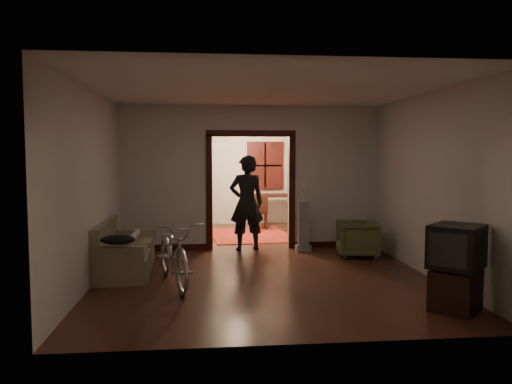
{
  "coord_description": "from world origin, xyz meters",
  "views": [
    {
      "loc": [
        -0.88,
        -8.96,
        1.88
      ],
      "look_at": [
        0.0,
        -0.3,
        1.2
      ],
      "focal_mm": 35.0,
      "sensor_mm": 36.0,
      "label": 1
    }
  ],
  "objects": [
    {
      "name": "partition_wall",
      "position": [
        0.0,
        0.75,
        1.4
      ],
      "size": [
        5.0,
        0.14,
        2.8
      ],
      "primitive_type": "cube",
      "color": "beige",
      "rests_on": "floor"
    },
    {
      "name": "sofa",
      "position": [
        -2.15,
        -1.05,
        0.41
      ],
      "size": [
        0.86,
        1.79,
        0.81
      ],
      "primitive_type": "cube",
      "rotation": [
        0.0,
        0.0,
        0.03
      ],
      "color": "#6F6A4A",
      "rests_on": "floor"
    },
    {
      "name": "person",
      "position": [
        -0.09,
        0.57,
        0.92
      ],
      "size": [
        0.73,
        0.54,
        1.84
      ],
      "primitive_type": "imported",
      "rotation": [
        0.0,
        0.0,
        3.29
      ],
      "color": "black",
      "rests_on": "floor"
    },
    {
      "name": "rolled_paper",
      "position": [
        -2.05,
        -0.75,
        0.53
      ],
      "size": [
        0.11,
        0.86,
        0.11
      ],
      "primitive_type": "cylinder",
      "rotation": [
        1.57,
        0.0,
        0.0
      ],
      "color": "beige",
      "rests_on": "sofa"
    },
    {
      "name": "jacket",
      "position": [
        -2.1,
        -1.96,
        0.68
      ],
      "size": [
        0.47,
        0.35,
        0.14
      ],
      "primitive_type": "ellipsoid",
      "color": "black",
      "rests_on": "sofa"
    },
    {
      "name": "far_window",
      "position": [
        0.7,
        4.21,
        1.55
      ],
      "size": [
        0.98,
        0.06,
        1.28
      ],
      "primitive_type": "cube",
      "color": "black",
      "rests_on": "wall_back"
    },
    {
      "name": "ceiling",
      "position": [
        0.0,
        0.0,
        2.8
      ],
      "size": [
        5.0,
        8.5,
        0.01
      ],
      "primitive_type": "cube",
      "color": "white",
      "rests_on": "floor"
    },
    {
      "name": "crt_tv",
      "position": [
        2.08,
        -3.39,
        0.78
      ],
      "size": [
        0.8,
        0.8,
        0.52
      ],
      "primitive_type": "cube",
      "rotation": [
        0.0,
        0.0,
        0.77
      ],
      "color": "black",
      "rests_on": "tv_stand"
    },
    {
      "name": "floor",
      "position": [
        0.0,
        0.0,
        0.0
      ],
      "size": [
        5.0,
        8.5,
        0.01
      ],
      "primitive_type": "cube",
      "color": "black",
      "rests_on": "ground"
    },
    {
      "name": "chandelier",
      "position": [
        0.0,
        2.5,
        2.35
      ],
      "size": [
        0.24,
        0.24,
        0.24
      ],
      "primitive_type": "sphere",
      "color": "#FFE0A5",
      "rests_on": "ceiling"
    },
    {
      "name": "wall_back",
      "position": [
        0.0,
        4.25,
        1.4
      ],
      "size": [
        5.0,
        0.02,
        2.8
      ],
      "primitive_type": "cube",
      "color": "beige",
      "rests_on": "floor"
    },
    {
      "name": "oriental_rug",
      "position": [
        0.11,
        2.33,
        0.01
      ],
      "size": [
        1.95,
        2.45,
        0.02
      ],
      "primitive_type": "cube",
      "rotation": [
        0.0,
        0.0,
        0.09
      ],
      "color": "maroon",
      "rests_on": "floor"
    },
    {
      "name": "locker",
      "position": [
        -1.29,
        3.73,
        0.8
      ],
      "size": [
        0.82,
        0.48,
        1.61
      ],
      "primitive_type": "cube",
      "rotation": [
        0.0,
        0.0,
        0.04
      ],
      "color": "#2C3620",
      "rests_on": "floor"
    },
    {
      "name": "wall_left",
      "position": [
        -2.5,
        0.0,
        1.4
      ],
      "size": [
        0.02,
        8.5,
        2.8
      ],
      "primitive_type": "cube",
      "color": "beige",
      "rests_on": "floor"
    },
    {
      "name": "vacuum",
      "position": [
        0.98,
        0.39,
        0.47
      ],
      "size": [
        0.29,
        0.24,
        0.94
      ],
      "primitive_type": "cube",
      "rotation": [
        0.0,
        0.0,
        -0.02
      ],
      "color": "gray",
      "rests_on": "floor"
    },
    {
      "name": "light_switch",
      "position": [
        1.05,
        0.68,
        1.25
      ],
      "size": [
        0.08,
        0.01,
        0.12
      ],
      "primitive_type": "cube",
      "color": "silver",
      "rests_on": "partition_wall"
    },
    {
      "name": "desk_chair",
      "position": [
        0.44,
        3.18,
        0.42
      ],
      "size": [
        0.4,
        0.4,
        0.84
      ],
      "primitive_type": "cube",
      "rotation": [
        0.0,
        0.0,
        -0.08
      ],
      "color": "black",
      "rests_on": "floor"
    },
    {
      "name": "desk",
      "position": [
        0.93,
        3.75,
        0.4
      ],
      "size": [
        1.11,
        0.65,
        0.8
      ],
      "primitive_type": "cube",
      "rotation": [
        0.0,
        0.0,
        -0.03
      ],
      "color": "black",
      "rests_on": "floor"
    },
    {
      "name": "armchair",
      "position": [
        1.85,
        -0.23,
        0.33
      ],
      "size": [
        0.81,
        0.8,
        0.65
      ],
      "primitive_type": "imported",
      "rotation": [
        0.0,
        0.0,
        -1.72
      ],
      "color": "#4F552F",
      "rests_on": "floor"
    },
    {
      "name": "door_casing",
      "position": [
        0.0,
        0.75,
        1.1
      ],
      "size": [
        1.74,
        0.2,
        2.32
      ],
      "primitive_type": "cube",
      "color": "black",
      "rests_on": "floor"
    },
    {
      "name": "tv_stand",
      "position": [
        2.08,
        -3.39,
        0.25
      ],
      "size": [
        0.73,
        0.73,
        0.49
      ],
      "primitive_type": "cube",
      "rotation": [
        0.0,
        0.0,
        0.77
      ],
      "color": "black",
      "rests_on": "floor"
    },
    {
      "name": "globe",
      "position": [
        -1.29,
        3.73,
        1.94
      ],
      "size": [
        0.27,
        0.27,
        0.27
      ],
      "primitive_type": "sphere",
      "color": "#1E5972",
      "rests_on": "locker"
    },
    {
      "name": "bicycle",
      "position": [
        -1.33,
        -1.86,
        0.47
      ],
      "size": [
        1.08,
        1.9,
        0.94
      ],
      "primitive_type": "imported",
      "rotation": [
        0.0,
        0.0,
        0.27
      ],
      "color": "silver",
      "rests_on": "floor"
    },
    {
      "name": "wall_right",
      "position": [
        2.5,
        0.0,
        1.4
      ],
      "size": [
        0.02,
        8.5,
        2.8
      ],
      "primitive_type": "cube",
      "color": "beige",
      "rests_on": "floor"
    }
  ]
}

